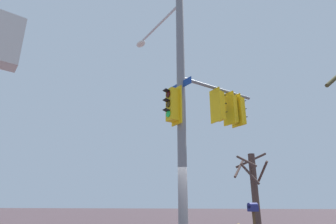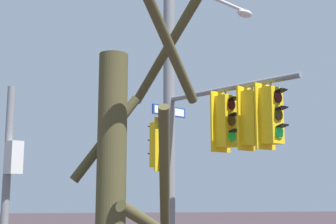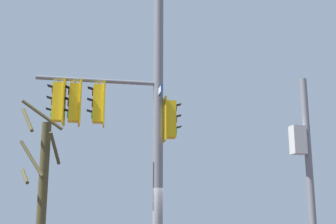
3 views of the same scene
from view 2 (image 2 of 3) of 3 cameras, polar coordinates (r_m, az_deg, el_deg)
main_signal_pole_assembly at (r=10.10m, az=3.55°, el=-1.78°), size 5.12×3.31×9.12m
secondary_pole_assembly at (r=14.16m, az=-20.15°, el=-8.48°), size 0.69×0.67×6.55m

